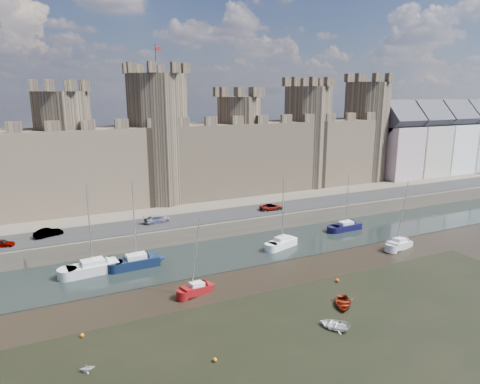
{
  "coord_description": "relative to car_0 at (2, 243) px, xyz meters",
  "views": [
    {
      "loc": [
        -17.86,
        -28.7,
        22.53
      ],
      "look_at": [
        6.02,
        22.0,
        9.29
      ],
      "focal_mm": 32.0,
      "sensor_mm": 36.0,
      "label": 1
    }
  ],
  "objects": [
    {
      "name": "sailboat_1",
      "position": [
        15.79,
        -8.47,
        -2.16
      ],
      "size": [
        5.73,
        2.4,
        11.34
      ],
      "rotation": [
        0.0,
        0.0,
        0.04
      ],
      "color": "#0E1A33",
      "rests_on": "ground"
    },
    {
      "name": "water_channel",
      "position": [
        23.64,
        -8.77,
        -2.99
      ],
      "size": [
        160.0,
        12.0,
        0.08
      ],
      "primitive_type": "cube",
      "color": "black",
      "rests_on": "ground"
    },
    {
      "name": "buoy_0",
      "position": [
        17.55,
        -31.42,
        -2.85
      ],
      "size": [
        0.37,
        0.37,
        0.37
      ],
      "primitive_type": "sphere",
      "color": "#DC6109",
      "rests_on": "ground"
    },
    {
      "name": "car_1",
      "position": [
        5.71,
        1.79,
        0.1
      ],
      "size": [
        4.04,
        2.5,
        1.26
      ],
      "primitive_type": "imported",
      "rotation": [
        0.0,
        0.0,
        1.9
      ],
      "color": "gray",
      "rests_on": "quay"
    },
    {
      "name": "sailboat_3",
      "position": [
        50.49,
        -7.76,
        -2.3
      ],
      "size": [
        5.32,
        2.21,
        9.23
      ],
      "rotation": [
        0.0,
        0.0,
        0.03
      ],
      "color": "black",
      "rests_on": "ground"
    },
    {
      "name": "townhouses",
      "position": [
        95.14,
        13.23,
        7.56
      ],
      "size": [
        35.5,
        9.05,
        18.13
      ],
      "color": "beige",
      "rests_on": "quay"
    },
    {
      "name": "sailboat_5",
      "position": [
        52.25,
        -17.83,
        -2.31
      ],
      "size": [
        4.92,
        2.94,
        9.94
      ],
      "rotation": [
        0.0,
        0.0,
        0.27
      ],
      "color": "silver",
      "rests_on": "ground"
    },
    {
      "name": "ground",
      "position": [
        23.64,
        -32.77,
        -3.03
      ],
      "size": [
        160.0,
        160.0,
        0.0
      ],
      "primitive_type": "plane",
      "color": "black",
      "rests_on": "ground"
    },
    {
      "name": "buoy_3",
      "position": [
        36.84,
        -23.18,
        -2.81
      ],
      "size": [
        0.44,
        0.44,
        0.44
      ],
      "primitive_type": "sphere",
      "color": "#D64709",
      "rests_on": "ground"
    },
    {
      "name": "car_0",
      "position": [
        0.0,
        0.0,
        0.0
      ],
      "size": [
        3.36,
        2.13,
        1.07
      ],
      "primitive_type": "imported",
      "rotation": [
        0.0,
        0.0,
        1.27
      ],
      "color": "gray",
      "rests_on": "quay"
    },
    {
      "name": "buoy_1",
      "position": [
        7.66,
        -22.64,
        -2.84
      ],
      "size": [
        0.38,
        0.38,
        0.38
      ],
      "primitive_type": "sphere",
      "color": "orange",
      "rests_on": "ground"
    },
    {
      "name": "dinghy_2",
      "position": [
        30.09,
        -31.43,
        -2.72
      ],
      "size": [
        3.42,
        3.69,
        0.62
      ],
      "primitive_type": "imported",
      "rotation": [
        1.57,
        0.0,
        3.71
      ],
      "color": "silver",
      "rests_on": "ground"
    },
    {
      "name": "sailboat_4",
      "position": [
        20.37,
        -18.85,
        -2.35
      ],
      "size": [
        4.09,
        2.51,
        8.93
      ],
      "rotation": [
        0.0,
        0.0,
        0.29
      ],
      "color": "maroon",
      "rests_on": "ground"
    },
    {
      "name": "road",
      "position": [
        23.64,
        1.23,
        -0.48
      ],
      "size": [
        160.0,
        7.0,
        0.1
      ],
      "primitive_type": "cube",
      "color": "black",
      "rests_on": "quay"
    },
    {
      "name": "quay",
      "position": [
        23.64,
        27.23,
        -1.78
      ],
      "size": [
        160.0,
        60.0,
        2.5
      ],
      "primitive_type": "cube",
      "color": "#4C443A",
      "rests_on": "ground"
    },
    {
      "name": "car_2",
      "position": [
        21.28,
        1.76,
        0.07
      ],
      "size": [
        4.39,
        2.35,
        1.21
      ],
      "primitive_type": "imported",
      "rotation": [
        0.0,
        0.0,
        1.74
      ],
      "color": "gray",
      "rests_on": "quay"
    },
    {
      "name": "dinghy_3",
      "position": [
        7.55,
        -28.16,
        -2.71
      ],
      "size": [
        1.4,
        1.27,
        0.64
      ],
      "primitive_type": "imported",
      "rotation": [
        1.57,
        0.0,
        1.37
      ],
      "color": "silver",
      "rests_on": "ground"
    },
    {
      "name": "dinghy_4",
      "position": [
        33.6,
        -28.33,
        -2.68
      ],
      "size": [
        3.91,
        4.2,
        0.71
      ],
      "primitive_type": "imported",
      "rotation": [
        1.57,
        0.0,
        5.71
      ],
      "color": "maroon",
      "rests_on": "ground"
    },
    {
      "name": "sailboat_2",
      "position": [
        36.78,
        -10.22,
        -2.21
      ],
      "size": [
        5.13,
        3.24,
        10.34
      ],
      "rotation": [
        0.0,
        0.0,
        0.31
      ],
      "color": "white",
      "rests_on": "ground"
    },
    {
      "name": "car_3",
      "position": [
        40.94,
        0.54,
        0.02
      ],
      "size": [
        4.17,
        2.27,
        1.11
      ],
      "primitive_type": "imported",
      "rotation": [
        0.0,
        0.0,
        1.46
      ],
      "color": "gray",
      "rests_on": "quay"
    },
    {
      "name": "sailboat_0",
      "position": [
        10.4,
        -8.07,
        -2.16
      ],
      "size": [
        6.33,
        2.92,
        11.49
      ],
      "rotation": [
        0.0,
        0.0,
        0.09
      ],
      "color": "silver",
      "rests_on": "ground"
    },
    {
      "name": "castle",
      "position": [
        23.0,
        15.23,
        8.64
      ],
      "size": [
        108.5,
        11.0,
        29.0
      ],
      "color": "#42382B",
      "rests_on": "quay"
    }
  ]
}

